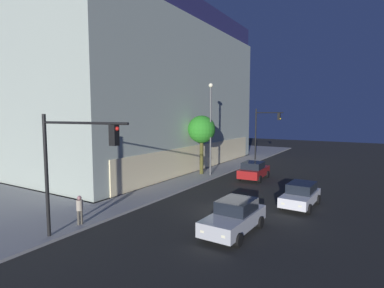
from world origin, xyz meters
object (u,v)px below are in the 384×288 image
car_white (301,195)px  car_silver (234,217)px  modern_building (122,91)px  traffic_light_near_corner (70,156)px  street_lamp_sidewalk (211,119)px  sidewalk_tree (202,130)px  pedestrian_waiting (80,207)px  car_red (254,170)px  traffic_light_far_corner (264,127)px

car_white → car_silver: bearing=162.9°
modern_building → traffic_light_near_corner: 26.07m
street_lamp_sidewalk → sidewalk_tree: size_ratio=1.53×
sidewalk_tree → car_silver: bearing=-144.2°
car_silver → car_white: 6.92m
sidewalk_tree → car_white: (-5.97, -11.11, -3.86)m
pedestrian_waiting → car_red: pedestrian_waiting is taller
traffic_light_far_corner → modern_building: bearing=123.7°
car_white → street_lamp_sidewalk: bearing=59.8°
traffic_light_near_corner → pedestrian_waiting: size_ratio=3.74×
traffic_light_near_corner → sidewalk_tree: (18.06, 3.05, 0.37)m
traffic_light_near_corner → traffic_light_far_corner: size_ratio=0.89×
sidewalk_tree → car_red: (0.77, -5.36, -3.80)m
traffic_light_near_corner → car_silver: traffic_light_near_corner is taller
traffic_light_near_corner → sidewalk_tree: size_ratio=1.02×
traffic_light_near_corner → traffic_light_far_corner: 30.32m
sidewalk_tree → pedestrian_waiting: (-16.34, -1.43, -3.56)m
street_lamp_sidewalk → pedestrian_waiting: bearing=-178.9°
traffic_light_near_corner → car_white: bearing=-33.7°
traffic_light_near_corner → car_silver: size_ratio=1.31×
modern_building → car_silver: size_ratio=6.50×
modern_building → car_silver: 27.65m
traffic_light_near_corner → street_lamp_sidewalk: size_ratio=0.67×
modern_building → car_white: bearing=-108.3°
modern_building → car_red: modern_building is taller
modern_building → traffic_light_far_corner: 19.09m
street_lamp_sidewalk → car_red: bearing=-77.8°
sidewalk_tree → car_silver: sidewalk_tree is taller
street_lamp_sidewalk → car_silver: bearing=-147.3°
modern_building → street_lamp_sidewalk: size_ratio=3.31×
modern_building → sidewalk_tree: 13.82m
traffic_light_near_corner → street_lamp_sidewalk: street_lamp_sidewalk is taller
pedestrian_waiting → car_red: (17.11, -3.93, -0.24)m
traffic_light_far_corner → traffic_light_near_corner: bearing=-179.0°
sidewalk_tree → pedestrian_waiting: sidewalk_tree is taller
traffic_light_far_corner → sidewalk_tree: size_ratio=1.14×
traffic_light_far_corner → sidewalk_tree: 12.51m
modern_building → traffic_light_far_corner: bearing=-56.3°
street_lamp_sidewalk → pedestrian_waiting: size_ratio=5.60×
pedestrian_waiting → car_red: 17.55m
traffic_light_near_corner → street_lamp_sidewalk: bearing=6.2°
pedestrian_waiting → car_silver: pedestrian_waiting is taller
sidewalk_tree → car_silver: (-12.58, -9.08, -3.83)m
car_silver → car_red: 13.86m
pedestrian_waiting → car_white: (10.37, -9.68, -0.30)m
traffic_light_far_corner → street_lamp_sidewalk: street_lamp_sidewalk is taller
pedestrian_waiting → car_silver: bearing=-63.8°
car_red → pedestrian_waiting: bearing=167.1°
modern_building → traffic_light_near_corner: (-20.03, -15.94, -4.94)m
car_white → sidewalk_tree: bearing=61.7°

